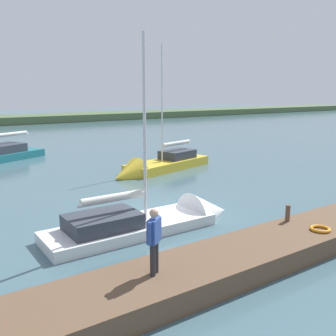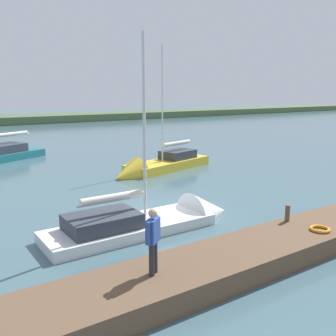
# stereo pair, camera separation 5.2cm
# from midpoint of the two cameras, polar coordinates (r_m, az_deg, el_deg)

# --- Properties ---
(ground_plane) EXTENTS (200.00, 200.00, 0.00)m
(ground_plane) POSITION_cam_midpoint_polar(r_m,az_deg,el_deg) (16.71, -0.63, -6.43)
(ground_plane) COLOR #42606B
(dock_pier) EXTENTS (18.49, 2.20, 0.64)m
(dock_pier) POSITION_cam_midpoint_polar(r_m,az_deg,el_deg) (12.47, 14.55, -11.62)
(dock_pier) COLOR brown
(dock_pier) RESTS_ON ground_plane
(mooring_post_near) EXTENTS (0.16, 0.16, 0.58)m
(mooring_post_near) POSITION_cam_midpoint_polar(r_m,az_deg,el_deg) (14.07, 17.36, -6.45)
(mooring_post_near) COLOR brown
(mooring_post_near) RESTS_ON dock_pier
(life_ring_buoy) EXTENTS (0.66, 0.66, 0.10)m
(life_ring_buoy) POSITION_cam_midpoint_polar(r_m,az_deg,el_deg) (13.59, 21.69, -8.46)
(life_ring_buoy) COLOR orange
(life_ring_buoy) RESTS_ON dock_pier
(sailboat_inner_slip) EXTENTS (7.83, 2.09, 8.12)m
(sailboat_inner_slip) POSITION_cam_midpoint_polar(r_m,az_deg,el_deg) (14.89, -1.05, -8.11)
(sailboat_inner_slip) COLOR white
(sailboat_inner_slip) RESTS_ON ground_plane
(sailboat_far_left) EXTENTS (8.16, 4.00, 8.89)m
(sailboat_far_left) POSITION_cam_midpoint_polar(r_m,az_deg,el_deg) (24.67, -1.91, -0.04)
(sailboat_far_left) COLOR gold
(sailboat_far_left) RESTS_ON ground_plane
(person_on_dock) EXTENTS (0.54, 0.45, 1.70)m
(person_on_dock) POSITION_cam_midpoint_polar(r_m,az_deg,el_deg) (9.50, -2.25, -10.22)
(person_on_dock) COLOR #28282D
(person_on_dock) RESTS_ON dock_pier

